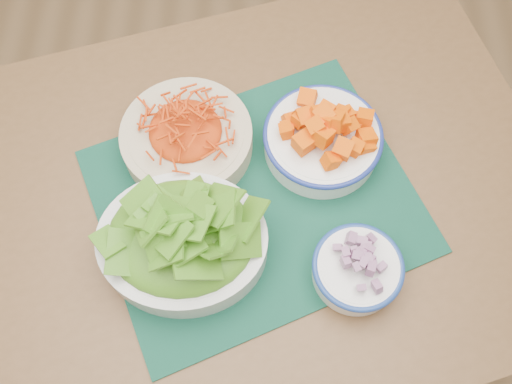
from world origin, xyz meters
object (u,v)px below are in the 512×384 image
lettuce_bowl (181,237)px  placemat (256,200)px  table (216,228)px  squash_bowl (323,135)px  carrot_bowl (186,135)px  onion_bowl (358,268)px

lettuce_bowl → placemat: bearing=38.1°
table → squash_bowl: size_ratio=5.81×
table → carrot_bowl: bearing=94.5°
placemat → onion_bowl: (0.15, -0.12, 0.03)m
squash_bowl → carrot_bowl: bearing=180.0°
table → carrot_bowl: size_ratio=4.68×
placemat → squash_bowl: 0.15m
lettuce_bowl → squash_bowl: bearing=39.9°
placemat → onion_bowl: 0.20m
placemat → lettuce_bowl: lettuce_bowl is taller
placemat → lettuce_bowl: 0.15m
placemat → squash_bowl: size_ratio=2.17×
lettuce_bowl → carrot_bowl: bearing=91.7°
carrot_bowl → squash_bowl: (0.22, 0.00, 0.00)m
squash_bowl → lettuce_bowl: 0.28m
table → placemat: 0.13m
table → lettuce_bowl: (-0.04, -0.08, 0.17)m
onion_bowl → lettuce_bowl: bearing=171.9°
placemat → carrot_bowl: carrot_bowl is taller
carrot_bowl → lettuce_bowl: size_ratio=1.10×
table → carrot_bowl: carrot_bowl is taller
table → squash_bowl: bearing=12.6°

